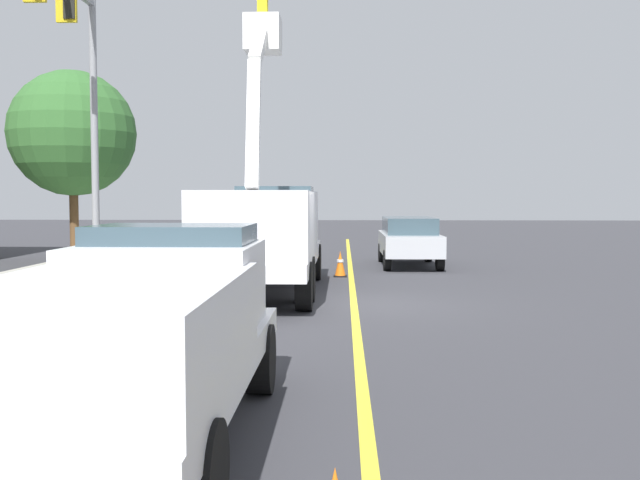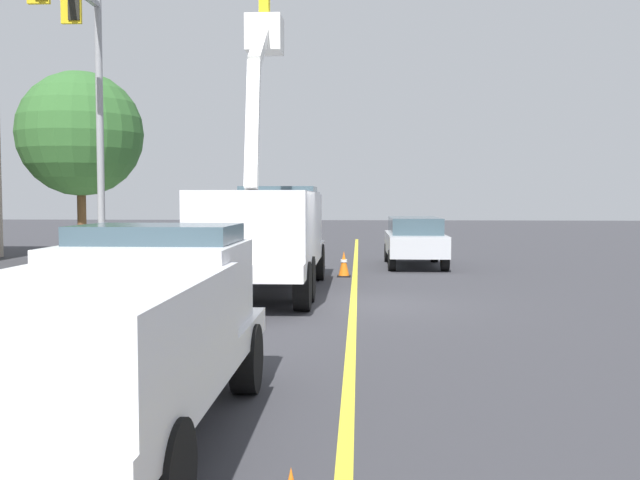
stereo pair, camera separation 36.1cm
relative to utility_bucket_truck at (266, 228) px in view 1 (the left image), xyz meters
name	(u,v)px [view 1 (the left image)]	position (x,y,z in m)	size (l,w,h in m)	color
ground	(354,305)	(-2.05, -2.20, -1.62)	(120.00, 120.00, 0.00)	#38383D
lane_centre_stripe	(354,305)	(-2.05, -2.20, -1.61)	(50.00, 0.16, 0.01)	yellow
utility_bucket_truck	(266,228)	(0.00, 0.00, 0.00)	(8.22, 2.63, 7.39)	white
service_pickup_truck	(137,330)	(-11.16, -0.07, -0.50)	(5.61, 2.22, 2.06)	white
passing_minivan	(409,238)	(7.08, -4.18, -0.64)	(4.81, 1.98, 1.69)	silver
traffic_cone_mid_front	(340,264)	(3.57, -1.83, -1.24)	(0.40, 0.40, 0.77)	black
traffic_signal_mast	(78,69)	(2.54, 5.66, 4.41)	(5.18, 0.57, 8.86)	gray
street_tree_right	(72,134)	(7.96, 7.96, 3.08)	(4.55, 4.55, 6.98)	brown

